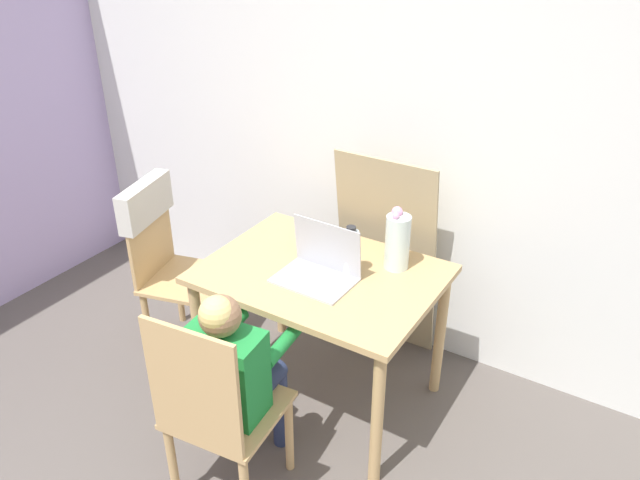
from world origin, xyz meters
TOP-DOWN VIEW (x-y plane):
  - wall_back at (0.00, 2.23)m, footprint 6.40×0.05m
  - dining_table at (-0.16, 1.56)m, footprint 1.03×0.76m
  - chair_occupied at (-0.18, 0.83)m, footprint 0.44×0.44m
  - chair_spare at (-1.08, 1.50)m, footprint 0.52×0.49m
  - person_seated at (-0.19, 0.97)m, footprint 0.34×0.45m
  - laptop at (-0.14, 1.51)m, footprint 0.34×0.24m
  - flower_vase at (0.11, 1.76)m, footprint 0.11×0.11m
  - water_bottle at (-0.04, 1.61)m, footprint 0.07×0.07m
  - cardboard_panel at (-0.09, 2.09)m, footprint 0.54×0.17m

SIDE VIEW (x-z plane):
  - chair_occupied at x=-0.18m, z-range 0.00..0.93m
  - cardboard_panel at x=-0.09m, z-range 0.00..1.10m
  - person_seated at x=-0.19m, z-range 0.11..1.05m
  - dining_table at x=-0.16m, z-range 0.26..0.97m
  - chair_spare at x=-1.08m, z-range 0.15..1.08m
  - laptop at x=-0.14m, z-range 0.65..0.89m
  - water_bottle at x=-0.04m, z-range 0.71..0.94m
  - flower_vase at x=0.11m, z-range 0.70..0.99m
  - wall_back at x=0.00m, z-range 0.00..2.50m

